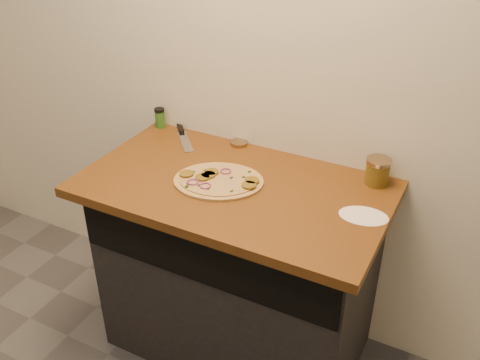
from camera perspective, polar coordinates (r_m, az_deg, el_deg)
The scene contains 8 objects.
cabinet at distance 2.38m, azimuth -0.18°, elevation -9.73°, with size 1.10×0.60×0.86m, color black.
countertop at distance 2.09m, azimuth -0.58°, elevation -0.81°, with size 1.20×0.70×0.04m, color brown.
pizza at distance 2.09m, azimuth -2.35°, elevation -0.04°, with size 0.45×0.45×0.02m.
chefs_knife at distance 2.47m, azimuth -6.16°, elevation 4.93°, with size 0.23×0.25×0.02m.
mason_jar_lid at distance 2.37m, azimuth -0.10°, elevation 3.96°, with size 0.08×0.08×0.02m, color #957A57.
salsa_jar at distance 2.12m, azimuth 14.46°, elevation 0.91°, with size 0.10×0.10×0.11m.
spice_shaker at distance 2.54m, azimuth -8.55°, elevation 6.58°, with size 0.05×0.05×0.09m.
flour_spill at distance 1.94m, azimuth 13.04°, elevation -3.75°, with size 0.18×0.18×0.00m, color silver.
Camera 1 is at (0.84, -0.15, 1.98)m, focal length 40.00 mm.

